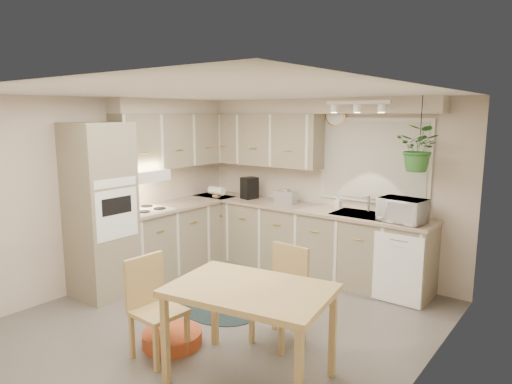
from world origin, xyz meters
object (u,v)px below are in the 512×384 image
dining_table (250,334)px  chair_left (159,309)px  chair_back (278,296)px  microwave (402,208)px  braided_rug (218,306)px  pet_bed (172,338)px

dining_table → chair_left: bearing=-166.4°
chair_back → microwave: 1.96m
braided_rug → microwave: size_ratio=2.20×
braided_rug → microwave: 2.44m
dining_table → microwave: 2.56m
dining_table → braided_rug: size_ratio=1.14×
chair_back → pet_bed: bearing=43.4°
braided_rug → chair_left: bearing=-74.5°
dining_table → chair_back: size_ratio=1.38×
braided_rug → pet_bed: size_ratio=1.97×
dining_table → pet_bed: 1.01m
chair_left → braided_rug: chair_left is taller
chair_left → microwave: size_ratio=1.79×
pet_bed → microwave: (1.31, 2.44, 1.05)m
pet_bed → microwave: microwave is taller
chair_left → microwave: bearing=157.7°
chair_left → microwave: (1.24, 2.65, 0.65)m
microwave → pet_bed: bearing=-112.3°
dining_table → braided_rug: bearing=142.5°
chair_back → braided_rug: size_ratio=0.83×
chair_back → dining_table: bearing=107.9°
chair_left → braided_rug: (-0.31, 1.13, -0.46)m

